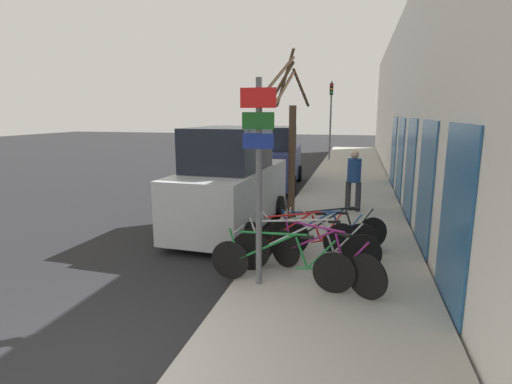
{
  "coord_description": "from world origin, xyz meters",
  "views": [
    {
      "loc": [
        2.87,
        -3.16,
        2.86
      ],
      "look_at": [
        0.9,
        4.62,
        1.27
      ],
      "focal_mm": 28.0,
      "sensor_mm": 36.0,
      "label": 1
    }
  ],
  "objects_px": {
    "signpost": "(259,172)",
    "traffic_light": "(331,110)",
    "bicycle_5": "(333,233)",
    "parked_car_1": "(272,160)",
    "bicycle_1": "(322,258)",
    "bicycle_4": "(321,235)",
    "bicycle_0": "(280,263)",
    "parked_car_0": "(231,185)",
    "pedestrian_near": "(354,176)",
    "bicycle_2": "(305,249)",
    "bicycle_3": "(299,240)",
    "street_tree": "(290,146)"
  },
  "relations": [
    {
      "from": "bicycle_1",
      "to": "pedestrian_near",
      "type": "distance_m",
      "value": 5.14
    },
    {
      "from": "signpost",
      "to": "parked_car_0",
      "type": "height_order",
      "value": "signpost"
    },
    {
      "from": "bicycle_5",
      "to": "bicycle_2",
      "type": "bearing_deg",
      "value": 133.63
    },
    {
      "from": "signpost",
      "to": "bicycle_2",
      "type": "xyz_separation_m",
      "value": [
        0.66,
        0.67,
        -1.41
      ]
    },
    {
      "from": "pedestrian_near",
      "to": "bicycle_5",
      "type": "bearing_deg",
      "value": -77.96
    },
    {
      "from": "bicycle_4",
      "to": "parked_car_1",
      "type": "relative_size",
      "value": 0.46
    },
    {
      "from": "bicycle_0",
      "to": "pedestrian_near",
      "type": "bearing_deg",
      "value": -7.11
    },
    {
      "from": "bicycle_1",
      "to": "parked_car_1",
      "type": "xyz_separation_m",
      "value": [
        -2.73,
        8.98,
        0.52
      ]
    },
    {
      "from": "street_tree",
      "to": "traffic_light",
      "type": "relative_size",
      "value": 0.92
    },
    {
      "from": "pedestrian_near",
      "to": "bicycle_1",
      "type": "bearing_deg",
      "value": -77.52
    },
    {
      "from": "signpost",
      "to": "parked_car_0",
      "type": "distance_m",
      "value": 3.76
    },
    {
      "from": "bicycle_1",
      "to": "bicycle_2",
      "type": "relative_size",
      "value": 0.77
    },
    {
      "from": "bicycle_5",
      "to": "parked_car_1",
      "type": "height_order",
      "value": "parked_car_1"
    },
    {
      "from": "parked_car_0",
      "to": "bicycle_3",
      "type": "bearing_deg",
      "value": -44.42
    },
    {
      "from": "signpost",
      "to": "bicycle_4",
      "type": "bearing_deg",
      "value": 63.09
    },
    {
      "from": "bicycle_0",
      "to": "bicycle_5",
      "type": "xyz_separation_m",
      "value": [
        0.73,
        1.8,
        0.0
      ]
    },
    {
      "from": "bicycle_0",
      "to": "pedestrian_near",
      "type": "xyz_separation_m",
      "value": [
        1.05,
        5.42,
        0.59
      ]
    },
    {
      "from": "street_tree",
      "to": "traffic_light",
      "type": "xyz_separation_m",
      "value": [
        -0.06,
        14.74,
        0.94
      ]
    },
    {
      "from": "bicycle_3",
      "to": "street_tree",
      "type": "bearing_deg",
      "value": -10.13
    },
    {
      "from": "bicycle_1",
      "to": "bicycle_5",
      "type": "relative_size",
      "value": 0.94
    },
    {
      "from": "bicycle_4",
      "to": "parked_car_1",
      "type": "height_order",
      "value": "parked_car_1"
    },
    {
      "from": "signpost",
      "to": "bicycle_3",
      "type": "distance_m",
      "value": 1.92
    },
    {
      "from": "bicycle_1",
      "to": "bicycle_4",
      "type": "xyz_separation_m",
      "value": [
        -0.14,
        1.31,
        -0.02
      ]
    },
    {
      "from": "parked_car_0",
      "to": "bicycle_0",
      "type": "bearing_deg",
      "value": -58.09
    },
    {
      "from": "pedestrian_near",
      "to": "street_tree",
      "type": "bearing_deg",
      "value": -108.31
    },
    {
      "from": "signpost",
      "to": "bicycle_1",
      "type": "bearing_deg",
      "value": 19.69
    },
    {
      "from": "bicycle_3",
      "to": "traffic_light",
      "type": "distance_m",
      "value": 17.12
    },
    {
      "from": "bicycle_4",
      "to": "street_tree",
      "type": "height_order",
      "value": "street_tree"
    },
    {
      "from": "bicycle_1",
      "to": "parked_car_1",
      "type": "relative_size",
      "value": 0.42
    },
    {
      "from": "bicycle_5",
      "to": "bicycle_1",
      "type": "bearing_deg",
      "value": 149.77
    },
    {
      "from": "signpost",
      "to": "bicycle_3",
      "type": "xyz_separation_m",
      "value": [
        0.48,
        1.19,
        -1.43
      ]
    },
    {
      "from": "bicycle_5",
      "to": "traffic_light",
      "type": "bearing_deg",
      "value": -22.39
    },
    {
      "from": "bicycle_5",
      "to": "parked_car_0",
      "type": "bearing_deg",
      "value": 33.04
    },
    {
      "from": "bicycle_1",
      "to": "street_tree",
      "type": "bearing_deg",
      "value": 53.36
    },
    {
      "from": "bicycle_1",
      "to": "bicycle_4",
      "type": "distance_m",
      "value": 1.31
    },
    {
      "from": "bicycle_0",
      "to": "bicycle_2",
      "type": "bearing_deg",
      "value": -21.8
    },
    {
      "from": "bicycle_2",
      "to": "street_tree",
      "type": "bearing_deg",
      "value": 6.03
    },
    {
      "from": "signpost",
      "to": "traffic_light",
      "type": "bearing_deg",
      "value": 90.45
    },
    {
      "from": "signpost",
      "to": "bicycle_5",
      "type": "bearing_deg",
      "value": 59.45
    },
    {
      "from": "bicycle_0",
      "to": "parked_car_0",
      "type": "xyz_separation_m",
      "value": [
        -1.87,
        3.31,
        0.6
      ]
    },
    {
      "from": "bicycle_5",
      "to": "parked_car_1",
      "type": "distance_m",
      "value": 8.05
    },
    {
      "from": "bicycle_4",
      "to": "bicycle_5",
      "type": "height_order",
      "value": "bicycle_5"
    },
    {
      "from": "bicycle_2",
      "to": "pedestrian_near",
      "type": "relative_size",
      "value": 1.52
    },
    {
      "from": "bicycle_0",
      "to": "bicycle_2",
      "type": "relative_size",
      "value": 0.91
    },
    {
      "from": "bicycle_0",
      "to": "parked_car_0",
      "type": "relative_size",
      "value": 0.51
    },
    {
      "from": "parked_car_1",
      "to": "traffic_light",
      "type": "xyz_separation_m",
      "value": [
        1.61,
        8.78,
        1.96
      ]
    },
    {
      "from": "parked_car_0",
      "to": "pedestrian_near",
      "type": "bearing_deg",
      "value": 38.3
    },
    {
      "from": "bicycle_2",
      "to": "bicycle_4",
      "type": "relative_size",
      "value": 1.2
    },
    {
      "from": "signpost",
      "to": "parked_car_0",
      "type": "xyz_separation_m",
      "value": [
        -1.53,
        3.33,
        -0.84
      ]
    },
    {
      "from": "bicycle_2",
      "to": "street_tree",
      "type": "relative_size",
      "value": 0.62
    }
  ]
}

